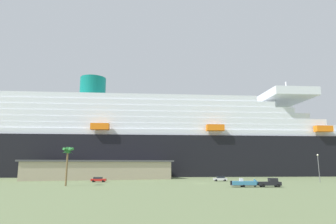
{
  "coord_description": "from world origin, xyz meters",
  "views": [
    {
      "loc": [
        -25.16,
        -84.08,
        5.61
      ],
      "look_at": [
        -4.86,
        25.65,
        25.96
      ],
      "focal_mm": 30.71,
      "sensor_mm": 36.0,
      "label": 1
    }
  ],
  "objects_px": {
    "small_boat_on_trailer": "(247,183)",
    "parked_car_silver_sedan": "(220,179)",
    "cruise_ship": "(157,143)",
    "street_lamp": "(318,164)",
    "parked_car_red_hatchback": "(98,179)",
    "pickup_truck": "(270,183)",
    "palm_tree": "(68,153)"
  },
  "relations": [
    {
      "from": "pickup_truck",
      "to": "parked_car_red_hatchback",
      "type": "distance_m",
      "value": 52.1
    },
    {
      "from": "street_lamp",
      "to": "palm_tree",
      "type": "bearing_deg",
      "value": -178.88
    },
    {
      "from": "palm_tree",
      "to": "street_lamp",
      "type": "distance_m",
      "value": 76.23
    },
    {
      "from": "cruise_ship",
      "to": "small_boat_on_trailer",
      "type": "height_order",
      "value": "cruise_ship"
    },
    {
      "from": "small_boat_on_trailer",
      "to": "parked_car_silver_sedan",
      "type": "bearing_deg",
      "value": 84.21
    },
    {
      "from": "small_boat_on_trailer",
      "to": "parked_car_silver_sedan",
      "type": "height_order",
      "value": "small_boat_on_trailer"
    },
    {
      "from": "palm_tree",
      "to": "pickup_truck",
      "type": "bearing_deg",
      "value": -14.29
    },
    {
      "from": "cruise_ship",
      "to": "parked_car_silver_sedan",
      "type": "relative_size",
      "value": 56.99
    },
    {
      "from": "cruise_ship",
      "to": "street_lamp",
      "type": "height_order",
      "value": "cruise_ship"
    },
    {
      "from": "palm_tree",
      "to": "parked_car_red_hatchback",
      "type": "bearing_deg",
      "value": 64.74
    },
    {
      "from": "parked_car_silver_sedan",
      "to": "parked_car_red_hatchback",
      "type": "height_order",
      "value": "same"
    },
    {
      "from": "cruise_ship",
      "to": "street_lamp",
      "type": "distance_m",
      "value": 77.14
    },
    {
      "from": "palm_tree",
      "to": "parked_car_silver_sedan",
      "type": "bearing_deg",
      "value": 15.74
    },
    {
      "from": "pickup_truck",
      "to": "street_lamp",
      "type": "bearing_deg",
      "value": 29.73
    },
    {
      "from": "parked_car_red_hatchback",
      "to": "small_boat_on_trailer",
      "type": "bearing_deg",
      "value": -36.51
    },
    {
      "from": "pickup_truck",
      "to": "street_lamp",
      "type": "xyz_separation_m",
      "value": [
        25.3,
        14.45,
        4.62
      ]
    },
    {
      "from": "pickup_truck",
      "to": "parked_car_silver_sedan",
      "type": "height_order",
      "value": "pickup_truck"
    },
    {
      "from": "small_boat_on_trailer",
      "to": "palm_tree",
      "type": "xyz_separation_m",
      "value": [
        -45.11,
        11.89,
        7.49
      ]
    },
    {
      "from": "street_lamp",
      "to": "parked_car_red_hatchback",
      "type": "bearing_deg",
      "value": 168.12
    },
    {
      "from": "parked_car_silver_sedan",
      "to": "parked_car_red_hatchback",
      "type": "bearing_deg",
      "value": 176.43
    },
    {
      "from": "small_boat_on_trailer",
      "to": "parked_car_silver_sedan",
      "type": "xyz_separation_m",
      "value": [
        2.57,
        25.33,
        -0.13
      ]
    },
    {
      "from": "parked_car_silver_sedan",
      "to": "small_boat_on_trailer",
      "type": "bearing_deg",
      "value": -95.79
    },
    {
      "from": "small_boat_on_trailer",
      "to": "cruise_ship",
      "type": "bearing_deg",
      "value": 98.49
    },
    {
      "from": "cruise_ship",
      "to": "palm_tree",
      "type": "relative_size",
      "value": 26.17
    },
    {
      "from": "pickup_truck",
      "to": "parked_car_red_hatchback",
      "type": "height_order",
      "value": "pickup_truck"
    },
    {
      "from": "cruise_ship",
      "to": "parked_car_silver_sedan",
      "type": "bearing_deg",
      "value": -74.76
    },
    {
      "from": "palm_tree",
      "to": "street_lamp",
      "type": "height_order",
      "value": "palm_tree"
    },
    {
      "from": "pickup_truck",
      "to": "parked_car_silver_sedan",
      "type": "xyz_separation_m",
      "value": [
        -3.19,
        26.39,
        -0.21
      ]
    },
    {
      "from": "parked_car_silver_sedan",
      "to": "parked_car_red_hatchback",
      "type": "distance_m",
      "value": 40.24
    },
    {
      "from": "pickup_truck",
      "to": "parked_car_silver_sedan",
      "type": "bearing_deg",
      "value": 96.9
    },
    {
      "from": "pickup_truck",
      "to": "street_lamp",
      "type": "distance_m",
      "value": 29.5
    },
    {
      "from": "parked_car_silver_sedan",
      "to": "parked_car_red_hatchback",
      "type": "xyz_separation_m",
      "value": [
        -40.16,
        2.5,
        0.0
      ]
    }
  ]
}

